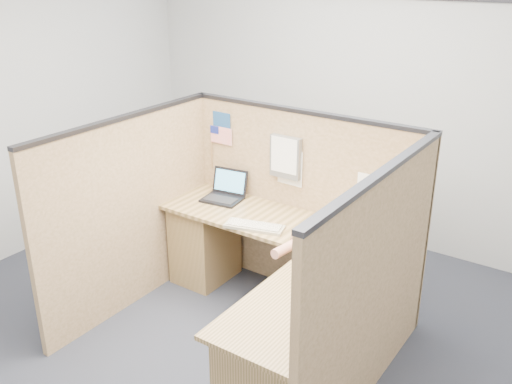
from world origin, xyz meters
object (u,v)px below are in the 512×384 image
Objects in this scene: keyboard at (254,226)px; mouse at (299,238)px; l_desk at (272,290)px; laptop at (226,192)px.

mouse reaches higher than keyboard.
mouse reaches higher than l_desk.
laptop reaches higher than keyboard.
keyboard is 0.38m from mouse.
keyboard reaches higher than l_desk.
l_desk is 5.69× the size of laptop.
mouse is (0.10, 0.19, 0.36)m from l_desk.
keyboard is at bearing -41.20° from laptop.
l_desk is at bearing -116.61° from mouse.
keyboard is at bearing 146.21° from l_desk.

